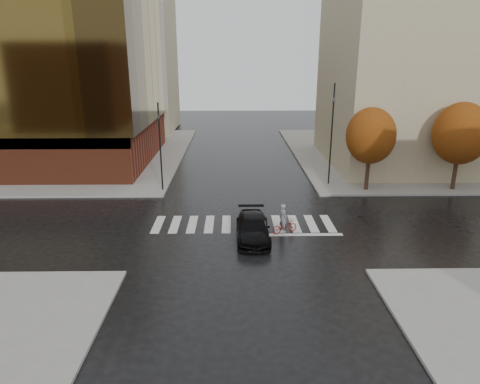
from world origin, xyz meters
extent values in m
plane|color=black|center=(0.00, 0.00, 0.00)|extent=(120.00, 120.00, 0.00)
cube|color=gray|center=(-21.00, 21.00, 0.07)|extent=(30.00, 30.00, 0.15)
cube|color=gray|center=(21.00, 21.00, 0.07)|extent=(30.00, 30.00, 0.15)
cube|color=silver|center=(0.00, 0.50, 0.01)|extent=(12.00, 3.00, 0.01)
cube|color=maroon|center=(-22.00, 18.00, 2.15)|extent=(26.00, 18.00, 4.00)
cube|color=olive|center=(-22.00, 18.00, 10.15)|extent=(27.00, 19.00, 12.00)
cube|color=tan|center=(17.00, 17.00, 9.15)|extent=(16.00, 16.00, 18.00)
cube|color=tan|center=(-16.00, 37.00, 10.15)|extent=(14.00, 12.00, 20.00)
cylinder|color=#312316|center=(10.00, 7.40, 1.55)|extent=(0.32, 0.32, 2.80)
ellipsoid|color=#8E3C0D|center=(10.00, 7.40, 4.47)|extent=(3.80, 3.80, 4.37)
cylinder|color=#312316|center=(17.00, 7.40, 1.55)|extent=(0.32, 0.32, 2.80)
ellipsoid|color=#8E3C0D|center=(17.00, 7.40, 4.63)|extent=(4.20, 4.20, 4.83)
imported|color=black|center=(0.50, -1.83, 0.69)|extent=(1.96, 4.77, 1.38)
imported|color=maroon|center=(2.48, -1.00, 0.43)|extent=(1.74, 1.15, 0.86)
imported|color=gray|center=(2.38, -1.00, 0.99)|extent=(0.63, 0.75, 1.75)
cylinder|color=black|center=(-6.30, 7.59, 3.58)|extent=(0.12, 0.12, 6.87)
imported|color=black|center=(-6.30, 7.59, 6.07)|extent=(0.17, 0.14, 0.86)
cylinder|color=black|center=(7.32, 9.00, 4.24)|extent=(0.12, 0.12, 8.19)
imported|color=black|center=(7.32, 9.00, 7.21)|extent=(0.22, 0.25, 1.02)
cylinder|color=yellow|center=(-9.65, 10.00, 0.44)|extent=(0.23, 0.23, 0.58)
sphere|color=yellow|center=(-9.65, 10.00, 0.73)|extent=(0.25, 0.25, 0.25)
cylinder|color=#462F19|center=(0.41, -2.00, 0.01)|extent=(0.74, 0.74, 0.01)
camera|label=1|loc=(-0.64, -25.15, 10.39)|focal=32.00mm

